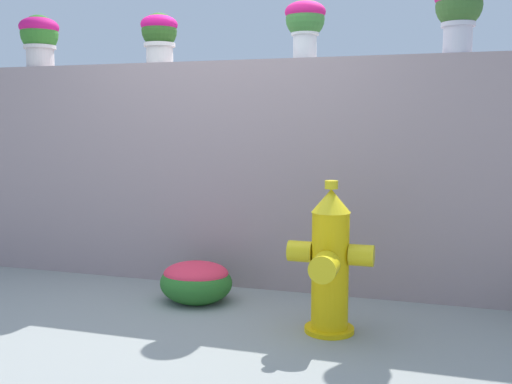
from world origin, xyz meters
TOP-DOWN VIEW (x-y plane):
  - ground_plane at (0.00, 0.00)m, footprint 24.00×24.00m
  - stone_wall at (0.00, 0.98)m, footprint 6.37×0.28m
  - potted_plant_1 at (-1.73, 0.99)m, footprint 0.33×0.33m
  - potted_plant_2 at (-0.57, 0.95)m, footprint 0.30×0.30m
  - potted_plant_3 at (0.62, 0.98)m, footprint 0.30×0.30m
  - potted_plant_4 at (1.70, 0.94)m, footprint 0.33×0.33m
  - fire_hydrant at (0.99, 0.06)m, footprint 0.52×0.43m
  - flower_bush_right at (-0.04, 0.40)m, footprint 0.53×0.47m

SIDE VIEW (x-z plane):
  - ground_plane at x=0.00m, z-range 0.00..0.00m
  - flower_bush_right at x=-0.04m, z-range 0.01..0.31m
  - fire_hydrant at x=0.99m, z-range -0.03..0.91m
  - stone_wall at x=0.00m, z-range 0.00..1.75m
  - potted_plant_2 at x=-0.57m, z-range 1.79..2.19m
  - potted_plant_1 at x=-1.73m, z-range 1.80..2.25m
  - potted_plant_3 at x=0.62m, z-range 1.82..2.26m
  - potted_plant_4 at x=1.70m, z-range 1.82..2.30m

